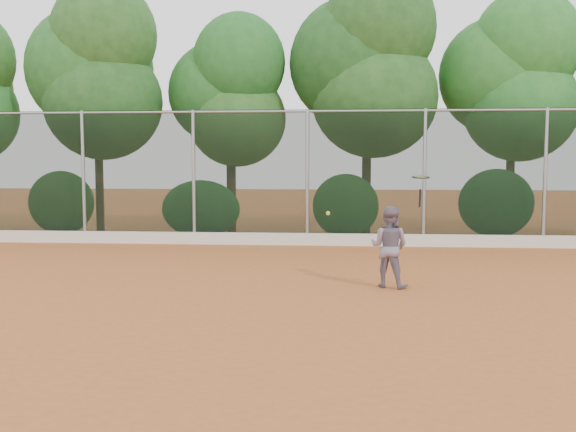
{
  "coord_description": "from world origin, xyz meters",
  "views": [
    {
      "loc": [
        0.9,
        -9.65,
        2.16
      ],
      "look_at": [
        0.0,
        1.0,
        1.25
      ],
      "focal_mm": 40.0,
      "sensor_mm": 36.0,
      "label": 1
    }
  ],
  "objects": [
    {
      "name": "chainlink_fence",
      "position": [
        -0.0,
        7.0,
        1.86
      ],
      "size": [
        24.09,
        0.09,
        3.5
      ],
      "color": "black",
      "rests_on": "ground"
    },
    {
      "name": "tennis_player",
      "position": [
        1.71,
        1.37,
        0.7
      ],
      "size": [
        0.83,
        0.75,
        1.4
      ],
      "primitive_type": "imported",
      "rotation": [
        0.0,
        0.0,
        2.75
      ],
      "color": "slate",
      "rests_on": "ground"
    },
    {
      "name": "tennis_ball_in_flight",
      "position": [
        0.66,
        1.6,
        1.25
      ],
      "size": [
        0.07,
        0.07,
        0.07
      ],
      "color": "gold",
      "rests_on": "ground"
    },
    {
      "name": "tennis_racket",
      "position": [
        2.21,
        1.23,
        1.86
      ],
      "size": [
        0.37,
        0.37,
        0.52
      ],
      "color": "black",
      "rests_on": "ground"
    },
    {
      "name": "ground",
      "position": [
        0.0,
        0.0,
        0.0
      ],
      "size": [
        80.0,
        80.0,
        0.0
      ],
      "primitive_type": "plane",
      "color": "#A55627",
      "rests_on": "ground"
    },
    {
      "name": "foliage_backdrop",
      "position": [
        -0.55,
        8.98,
        4.4
      ],
      "size": [
        23.7,
        3.63,
        7.55
      ],
      "color": "#492C1C",
      "rests_on": "ground"
    },
    {
      "name": "concrete_curb",
      "position": [
        0.0,
        6.82,
        0.15
      ],
      "size": [
        24.0,
        0.2,
        0.3
      ],
      "primitive_type": "cube",
      "color": "silver",
      "rests_on": "ground"
    }
  ]
}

